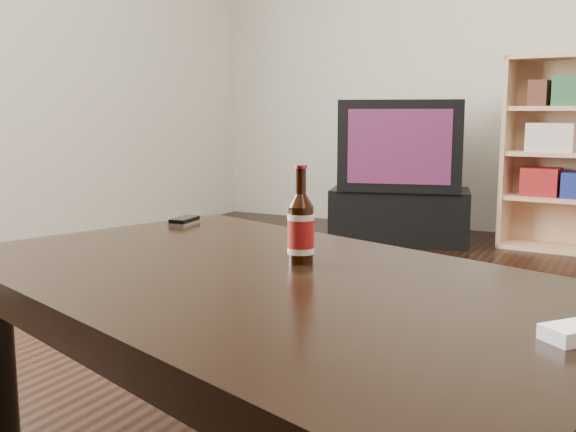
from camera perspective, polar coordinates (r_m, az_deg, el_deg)
The scene contains 8 objects.
floor at distance 2.01m, azimuth 10.57°, elevation -15.84°, with size 5.00×6.00×0.01m, color black.
wall_back at distance 4.82m, azimuth 22.16°, elevation 14.38°, with size 5.00×0.02×2.70m, color beige.
tv_stand at distance 4.36m, azimuth 9.41°, elevation 0.03°, with size 0.86×0.43×0.34m, color black.
tv at distance 4.32m, azimuth 9.56°, elevation 5.95°, with size 0.84×0.64×0.56m.
bookshelf at distance 4.36m, azimuth 21.93°, elevation 5.23°, with size 0.64×0.32×1.16m.
coffee_table at distance 1.32m, azimuth -1.66°, elevation -7.86°, with size 1.56×1.20×0.52m.
beer_bottle at distance 1.39m, azimuth 1.09°, elevation -1.09°, with size 0.07×0.07×0.20m.
phone at distance 1.92m, azimuth -8.76°, elevation -0.40°, with size 0.06×0.10×0.02m.
Camera 1 is at (0.52, -1.75, 0.83)m, focal length 42.00 mm.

